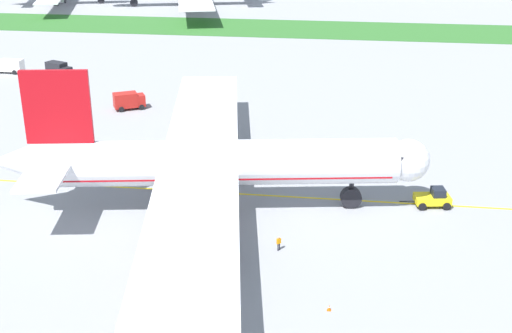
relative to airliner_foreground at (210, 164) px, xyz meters
name	(u,v)px	position (x,y,z in m)	size (l,w,h in m)	color
ground_plane	(215,200)	(-0.06, 2.23, -5.55)	(600.00, 600.00, 0.00)	gray
apron_taxi_line	(218,193)	(-0.06, 4.45, -5.54)	(280.00, 0.36, 0.01)	yellow
grass_median_strip	(292,29)	(-0.06, 107.51, -5.50)	(320.00, 24.00, 0.10)	#2D6628
airliner_foreground	(210,164)	(0.00, 0.00, 0.00)	(48.74, 77.75, 16.34)	white
pushback_tug	(433,198)	(25.14, 4.18, -4.54)	(5.90, 3.17, 2.20)	yellow
ground_crew_wingwalker_port	(172,181)	(-5.77, 4.82, -4.52)	(0.49, 0.49, 1.70)	black
ground_crew_marshaller_front	(279,242)	(8.62, -8.53, -4.59)	(0.46, 0.45, 1.58)	black
traffic_cone_near_nose	(329,308)	(14.04, -18.44, -5.26)	(0.36, 0.36, 0.58)	#F2590C
service_truck_baggage_loader	(8,66)	(-51.63, 55.08, -4.08)	(6.08, 2.69, 2.67)	white
service_truck_fuel_bowser	(129,100)	(-20.74, 35.20, -4.01)	(5.47, 4.34, 2.82)	#B21E19
service_truck_catering_van	(59,69)	(-40.50, 53.44, -4.01)	(5.65, 4.04, 2.85)	black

